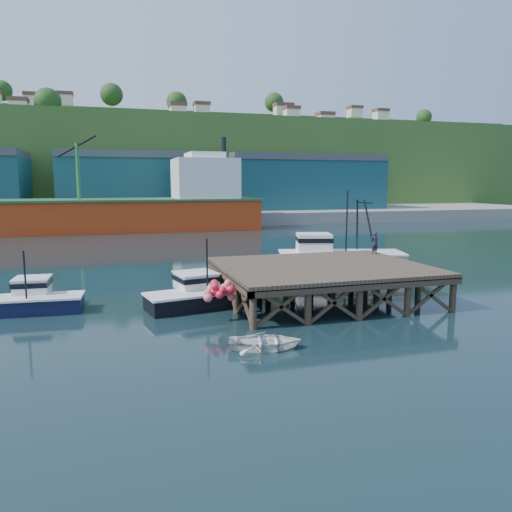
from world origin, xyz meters
name	(u,v)px	position (x,y,z in m)	size (l,w,h in m)	color
ground	(233,306)	(0.00, 0.00, 0.00)	(300.00, 300.00, 0.00)	black
wharf	(323,268)	(5.50, -0.19, 1.94)	(12.00, 10.00, 2.62)	brown
far_quay	(141,214)	(0.00, 70.00, 1.00)	(160.00, 40.00, 2.00)	gray
warehouse_mid	(142,185)	(0.00, 65.00, 6.50)	(28.00, 16.00, 9.00)	#1A5057
warehouse_right	(298,185)	(30.00, 65.00, 6.50)	(30.00, 16.00, 9.00)	#1A5057
cargo_ship	(91,209)	(-8.46, 48.00, 3.31)	(55.50, 10.00, 13.75)	#C43A12
hillside	(130,166)	(0.00, 100.00, 11.00)	(220.00, 50.00, 22.00)	#2D511E
boat_navy	(30,299)	(-10.88, 2.00, 0.70)	(5.71, 3.21, 3.49)	black
boat_black	(202,294)	(-1.71, 0.48, 0.73)	(6.77, 5.62, 3.99)	black
trawler	(338,256)	(10.53, 7.88, 1.32)	(10.15, 5.90, 6.41)	beige
dinghy	(265,341)	(-0.55, -7.58, 0.32)	(2.22, 3.11, 0.64)	white
dockworker	(374,243)	(10.90, 3.20, 2.89)	(0.56, 0.37, 1.53)	#202129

